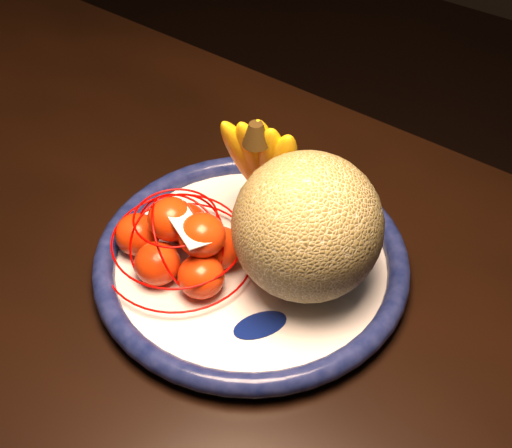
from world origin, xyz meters
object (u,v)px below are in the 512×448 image
Objects in this scene: dining_table at (171,329)px; cantaloupe at (307,227)px; mandarin_bag at (181,243)px; fruit_bowl at (251,261)px; banana_bunch at (265,160)px.

cantaloupe is (0.13, 0.10, 0.18)m from dining_table.
mandarin_bag is (0.00, 0.03, 0.13)m from dining_table.
cantaloupe is (0.07, 0.01, 0.08)m from fruit_bowl.
mandarin_bag is at bearing -154.67° from cantaloupe.
banana_bunch reaches higher than fruit_bowl.
dining_table is at bearing -143.94° from cantaloupe.
fruit_bowl is 2.09× the size of banana_bunch.
mandarin_bag is (-0.13, -0.06, -0.05)m from cantaloupe.
cantaloupe is 0.93× the size of banana_bunch.
cantaloupe is 0.15m from mandarin_bag.
banana_bunch reaches higher than dining_table.
cantaloupe reaches higher than dining_table.
mandarin_bag is at bearing -143.97° from fruit_bowl.
dining_table is 0.14m from fruit_bowl.
banana_bunch is (0.03, 0.16, 0.18)m from dining_table.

